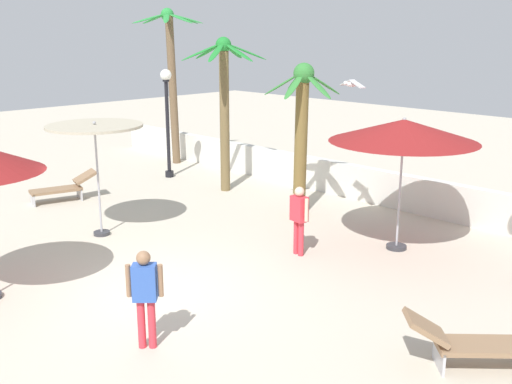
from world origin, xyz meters
name	(u,v)px	position (x,y,z in m)	size (l,w,h in m)	color
ground_plane	(149,291)	(0.00, 0.00, 0.00)	(56.00, 56.00, 0.00)	beige
boundary_wall	(391,189)	(0.00, 8.07, 0.49)	(25.20, 0.30, 0.98)	silver
patio_umbrella_1	(404,131)	(1.98, 5.29, 2.66)	(3.20, 3.20, 2.95)	#333338
patio_umbrella_2	(95,132)	(-3.50, 1.09, 2.49)	(2.20, 2.20, 2.73)	#333338
palm_tree_0	(171,66)	(-8.92, 7.35, 3.50)	(2.55, 2.55, 5.51)	brown
palm_tree_1	(302,123)	(-1.24, 5.68, 2.46)	(1.99, 1.96, 3.97)	brown
palm_tree_3	(224,95)	(-4.54, 5.99, 2.89)	(2.54, 2.40, 4.56)	brown
lamp_post_1	(167,112)	(-7.17, 5.83, 2.18)	(0.36, 0.36, 3.54)	black
lounge_chair_0	(64,187)	(-6.88, 1.90, 0.40)	(1.00, 1.93, 0.82)	#B7B7BC
lounge_chair_1	(469,343)	(5.44, 1.76, 0.40)	(1.73, 1.69, 0.83)	#B7B7BC
guest_0	(145,290)	(1.70, -1.20, 0.95)	(0.42, 0.43, 1.58)	#D8333F
guest_1	(299,214)	(0.68, 3.45, 0.91)	(0.55, 0.29, 1.53)	#D8333F
seagull_2	(352,84)	(0.44, 5.46, 3.55)	(0.99, 0.60, 0.18)	white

